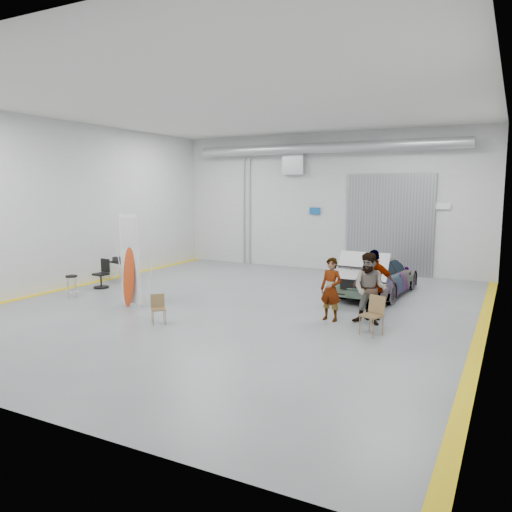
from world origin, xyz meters
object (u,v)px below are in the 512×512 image
at_px(folding_chair_near, 159,315).
at_px(shop_stool, 72,287).
at_px(folding_chair_far, 371,323).
at_px(person_b, 370,289).
at_px(office_chair, 102,275).
at_px(person_c, 374,285).
at_px(sedan_car, 379,275).
at_px(work_table, 120,262).
at_px(surfboard_display, 130,268).
at_px(person_a, 331,289).

xyz_separation_m(folding_chair_near, shop_stool, (-4.47, 1.12, 0.14)).
bearing_deg(folding_chair_far, person_b, 129.87).
bearing_deg(office_chair, person_c, 8.15).
relative_size(folding_chair_near, office_chair, 0.75).
relative_size(sedan_car, office_chair, 4.38).
bearing_deg(folding_chair_near, person_c, -13.58).
relative_size(shop_stool, work_table, 0.61).
height_order(sedan_car, work_table, sedan_car).
relative_size(person_b, office_chair, 1.88).
bearing_deg(folding_chair_near, folding_chair_far, -28.71).
xyz_separation_m(surfboard_display, shop_stool, (-2.48, -0.05, -0.83)).
bearing_deg(office_chair, person_a, 4.06).
height_order(person_a, person_b, person_b).
height_order(person_c, folding_chair_near, person_c).
relative_size(folding_chair_near, work_table, 0.61).
relative_size(sedan_car, work_table, 3.57).
bearing_deg(sedan_car, person_b, 103.69).
relative_size(person_b, work_table, 1.53).
bearing_deg(surfboard_display, person_a, 19.89).
height_order(surfboard_display, folding_chair_far, surfboard_display).
bearing_deg(surfboard_display, work_table, 144.28).
height_order(folding_chair_far, work_table, folding_chair_far).
bearing_deg(sedan_car, folding_chair_far, 105.17).
bearing_deg(person_c, surfboard_display, -10.71).
xyz_separation_m(person_b, surfboard_display, (-7.01, -1.37, 0.24)).
bearing_deg(person_c, shop_stool, -14.33).
xyz_separation_m(shop_stool, office_chair, (-0.42, 1.79, 0.07)).
xyz_separation_m(shop_stool, work_table, (-0.93, 3.30, 0.34)).
xyz_separation_m(person_b, work_table, (-10.42, 1.88, -0.24)).
distance_m(person_a, folding_chair_near, 4.71).
distance_m(person_a, person_b, 1.05).
xyz_separation_m(folding_chair_near, folding_chair_far, (5.33, 1.58, 0.06)).
height_order(sedan_car, person_c, person_c).
bearing_deg(shop_stool, sedan_car, 31.25).
height_order(person_b, surfboard_display, surfboard_display).
relative_size(sedan_car, shop_stool, 5.85).
bearing_deg(sedan_car, person_a, 88.67).
relative_size(person_b, shop_stool, 2.50).
bearing_deg(person_b, office_chair, 179.60).
bearing_deg(folding_chair_near, surfboard_display, 104.37).
bearing_deg(person_b, shop_stool, -169.72).
height_order(surfboard_display, folding_chair_near, surfboard_display).
bearing_deg(office_chair, person_b, 4.98).
height_order(work_table, office_chair, office_chair).
bearing_deg(person_c, sedan_car, -104.44).
relative_size(folding_chair_far, office_chair, 0.94).
distance_m(person_c, surfboard_display, 7.25).
bearing_deg(shop_stool, work_table, 105.78).
bearing_deg(surfboard_display, office_chair, 156.83).
distance_m(surfboard_display, work_table, 4.73).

